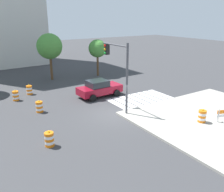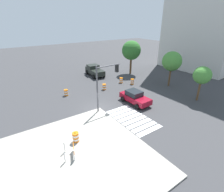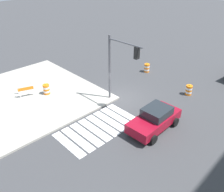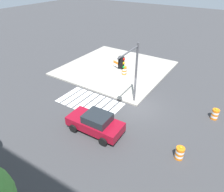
{
  "view_description": "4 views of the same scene",
  "coord_description": "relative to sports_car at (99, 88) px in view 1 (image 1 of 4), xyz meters",
  "views": [
    {
      "loc": [
        -10.06,
        -14.89,
        7.55
      ],
      "look_at": [
        0.36,
        1.12,
        1.14
      ],
      "focal_mm": 38.77,
      "sensor_mm": 36.0,
      "label": 1
    },
    {
      "loc": [
        16.05,
        -9.14,
        10.12
      ],
      "look_at": [
        0.88,
        1.2,
        1.75
      ],
      "focal_mm": 27.36,
      "sensor_mm": 36.0,
      "label": 2
    },
    {
      "loc": [
        12.94,
        12.51,
        10.75
      ],
      "look_at": [
        1.85,
        0.99,
        1.44
      ],
      "focal_mm": 38.51,
      "sensor_mm": 36.0,
      "label": 3
    },
    {
      "loc": [
        -6.34,
        13.86,
        10.6
      ],
      "look_at": [
        1.41,
        1.95,
        1.68
      ],
      "focal_mm": 32.62,
      "sensor_mm": 36.0,
      "label": 4
    }
  ],
  "objects": [
    {
      "name": "sports_car",
      "position": [
        0.0,
        0.0,
        0.0
      ],
      "size": [
        4.36,
        2.25,
        1.63
      ],
      "color": "maroon",
      "rests_on": "ground"
    },
    {
      "name": "traffic_light_pole",
      "position": [
        -0.6,
        -4.08,
        3.1
      ],
      "size": [
        0.47,
        3.29,
        5.5
      ],
      "color": "#4C4C51",
      "rests_on": "sidewalk_corner"
    },
    {
      "name": "traffic_barrel_median_near",
      "position": [
        -7.3,
        -6.58,
        -0.36
      ],
      "size": [
        0.56,
        0.56,
        1.02
      ],
      "color": "orange",
      "rests_on": "ground"
    },
    {
      "name": "street_tree_streetside_mid",
      "position": [
        -1.62,
        8.79,
        3.22
      ],
      "size": [
        3.03,
        3.03,
        5.57
      ],
      "color": "brown",
      "rests_on": "ground"
    },
    {
      "name": "ground_plane",
      "position": [
        -1.15,
        -4.62,
        -0.81
      ],
      "size": [
        120.0,
        120.0,
        0.0
      ],
      "primitive_type": "plane",
      "color": "#38383A"
    },
    {
      "name": "traffic_barrel_crosswalk_end",
      "position": [
        -6.15,
        -0.87,
        -0.36
      ],
      "size": [
        0.56,
        0.56,
        1.02
      ],
      "color": "orange",
      "rests_on": "ground"
    },
    {
      "name": "traffic_barrel_median_far",
      "position": [
        -5.56,
        4.33,
        -0.36
      ],
      "size": [
        0.56,
        0.56,
        1.02
      ],
      "color": "orange",
      "rests_on": "ground"
    },
    {
      "name": "crosswalk_stripes",
      "position": [
        2.85,
        -2.82,
        -0.8
      ],
      "size": [
        5.85,
        3.2,
        0.02
      ],
      "color": "silver",
      "rests_on": "ground"
    },
    {
      "name": "traffic_barrel_near_corner",
      "position": [
        -7.12,
        3.15,
        -0.36
      ],
      "size": [
        0.56,
        0.56,
        1.02
      ],
      "color": "orange",
      "rests_on": "ground"
    },
    {
      "name": "street_tree_streetside_far",
      "position": [
        4.15,
        7.5,
        2.68
      ],
      "size": [
        2.27,
        2.27,
        4.66
      ],
      "color": "brown",
      "rests_on": "ground"
    },
    {
      "name": "traffic_barrel_on_sidewalk",
      "position": [
        3.06,
        -9.56,
        -0.21
      ],
      "size": [
        0.56,
        0.56,
        1.02
      ],
      "color": "orange",
      "rests_on": "sidewalk_corner"
    }
  ]
}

